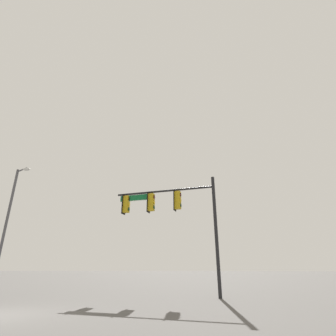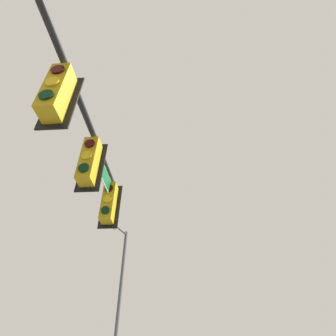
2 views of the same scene
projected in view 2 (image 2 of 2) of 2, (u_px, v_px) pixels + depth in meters
The scene contains 2 objects.
signal_pole_near at pixel (63, 140), 4.36m from camera, with size 6.46×0.86×6.68m.
street_lamp at pixel (118, 298), 13.14m from camera, with size 1.58×0.74×8.32m.
Camera 2 is at (-7.64, -9.28, 1.89)m, focal length 28.00 mm.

